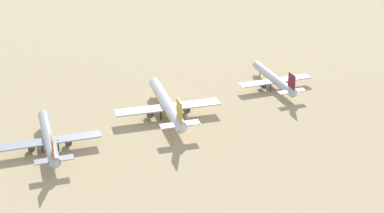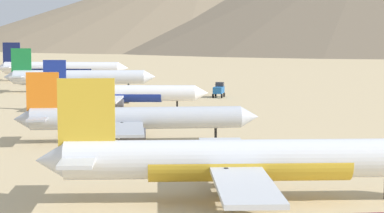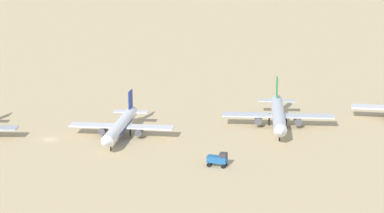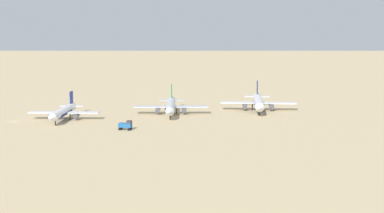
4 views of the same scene
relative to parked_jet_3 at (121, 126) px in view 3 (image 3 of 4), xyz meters
name	(u,v)px [view 3 (image 3 of 4)]	position (x,y,z in m)	size (l,w,h in m)	color
ground_plane	(49,140)	(2.58, -20.99, -3.73)	(1800.00, 1800.00, 0.00)	tan
parked_jet_3	(121,126)	(0.00, 0.00, 0.00)	(38.93, 31.71, 11.22)	white
parked_jet_4	(278,115)	(-12.41, 47.93, 0.48)	(43.36, 35.22, 12.50)	silver
service_truck	(218,159)	(25.91, 28.81, -1.65)	(3.98, 5.64, 3.90)	#1E5999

